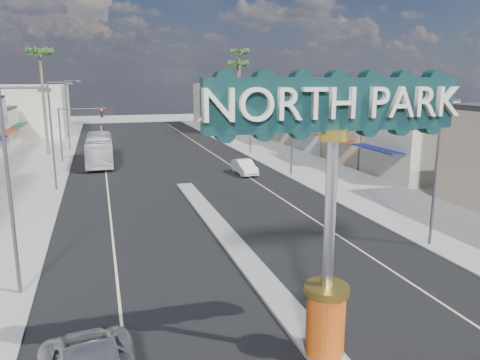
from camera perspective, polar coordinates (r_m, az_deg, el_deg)
ground at (r=42.43m, az=-7.06°, el=-0.34°), size 160.00×160.00×0.00m
road at (r=42.43m, az=-7.06°, el=-0.33°), size 20.00×120.00×0.01m
median_island at (r=27.36m, az=-1.27°, el=-7.29°), size 1.30×30.00×0.16m
sidewalk_left at (r=42.47m, az=-26.02°, el=-1.43°), size 8.00×120.00×0.12m
sidewalk_right at (r=46.77m, az=10.08°, el=0.83°), size 8.00×120.00×0.12m
storefront_row_right at (r=62.36m, az=13.06°, el=6.30°), size 12.00×42.00×6.00m
backdrop_far_left at (r=87.32m, az=-26.98°, el=7.61°), size 20.00×20.00×8.00m
backdrop_far_right at (r=90.70m, az=1.83°, el=9.07°), size 20.00×20.00×8.00m
gateway_sign at (r=14.91m, az=11.09°, el=-0.91°), size 8.20×1.50×9.15m
traffic_signal_left at (r=55.10m, az=-19.25°, el=6.50°), size 5.09×0.45×6.00m
traffic_signal_right at (r=57.34m, az=-0.47°, el=7.39°), size 5.09×0.45×6.00m
streetlight_l_near at (r=21.55m, az=-25.96°, el=-0.19°), size 2.03×0.22×9.00m
streetlight_l_mid at (r=41.20m, az=-21.77°, el=5.64°), size 2.03×0.22×9.00m
streetlight_l_far at (r=63.07m, az=-20.18°, el=7.82°), size 2.03×0.22×9.00m
streetlight_r_near at (r=27.40m, az=22.66°, el=2.56°), size 2.03×0.22×9.00m
streetlight_r_mid at (r=44.54m, az=6.20°, el=6.89°), size 2.03×0.22×9.00m
streetlight_r_far at (r=65.30m, az=-1.40°, el=8.70°), size 2.03×0.22×9.00m
palm_left_far at (r=61.18m, az=-23.20°, el=13.51°), size 2.60×2.60×13.10m
palm_right_mid at (r=69.73m, az=-0.23°, el=13.49°), size 2.60×2.60×12.10m
palm_right_far at (r=76.10m, az=-0.07°, el=14.74°), size 2.60×2.60×14.10m
car_parked_right at (r=45.76m, az=0.53°, el=1.61°), size 1.62×4.40×1.44m
city_bus at (r=53.35m, az=-16.78°, el=3.58°), size 2.81×11.43×3.17m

